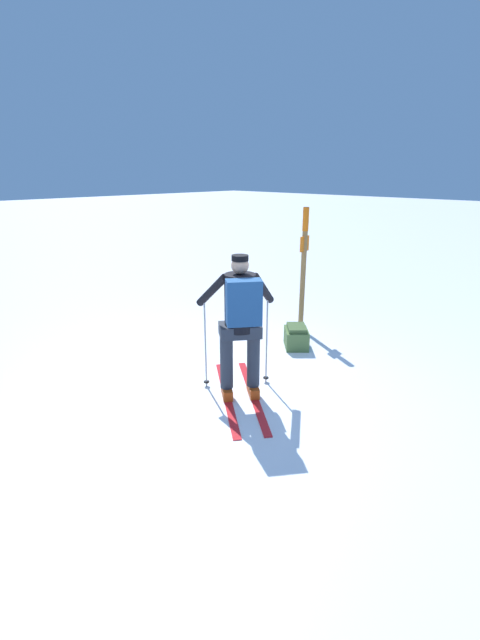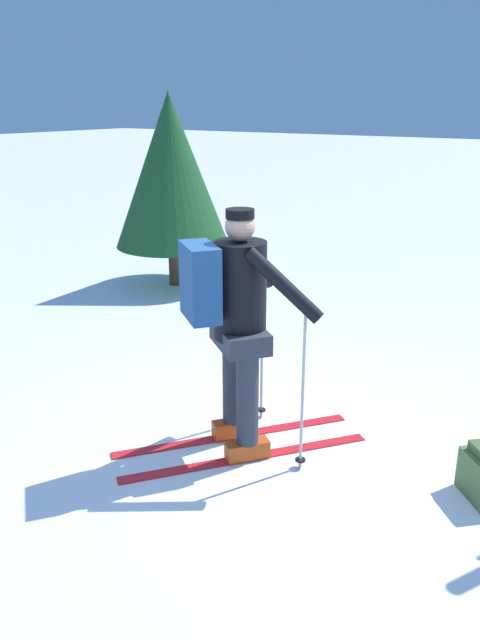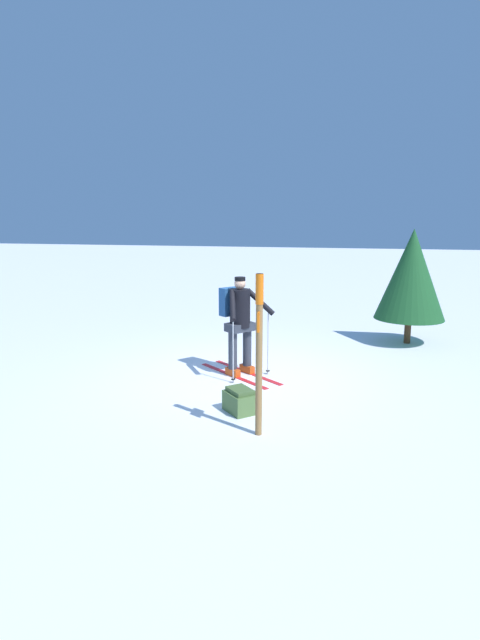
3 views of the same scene
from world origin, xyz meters
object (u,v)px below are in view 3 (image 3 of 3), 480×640
Objects in this scene: skier at (239,318)px; dropped_backpack at (240,401)px; trail_marker at (259,342)px; pine_tree at (411,274)px.

skier is 3.04× the size of dropped_backpack.
pine_tree reaches higher than trail_marker.
dropped_backpack is 0.28× the size of trail_marker.
pine_tree reaches higher than dropped_backpack.
trail_marker reaches higher than dropped_backpack.
dropped_backpack is 5.54m from pine_tree.
skier is 1.95m from dropped_backpack.
trail_marker is at bearing 158.64° from pine_tree.
skier is 2.53m from trail_marker.
trail_marker is 0.82× the size of pine_tree.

